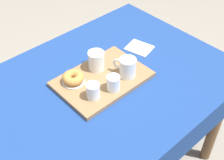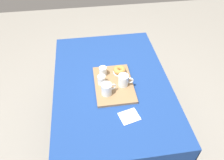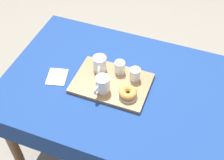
{
  "view_description": "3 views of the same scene",
  "coord_description": "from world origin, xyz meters",
  "px_view_note": "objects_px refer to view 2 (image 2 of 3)",
  "views": [
    {
      "loc": [
        0.69,
        0.86,
        1.8
      ],
      "look_at": [
        -0.06,
        0.05,
        0.8
      ],
      "focal_mm": 50.14,
      "sensor_mm": 36.0,
      "label": 1
    },
    {
      "loc": [
        -1.28,
        0.18,
        2.03
      ],
      "look_at": [
        -0.03,
        0.0,
        0.8
      ],
      "focal_mm": 34.82,
      "sensor_mm": 36.0,
      "label": 2
    },
    {
      "loc": [
        0.38,
        -1.14,
        2.12
      ],
      "look_at": [
        -0.04,
        -0.01,
        0.8
      ],
      "focal_mm": 49.45,
      "sensor_mm": 36.0,
      "label": 3
    }
  ],
  "objects_px": {
    "tea_mug_right": "(124,81)",
    "donut_plate_left": "(119,72)",
    "dining_table": "(112,89)",
    "serving_tray": "(114,84)",
    "paper_napkin": "(129,116)",
    "sugar_donut_left": "(120,70)",
    "tea_mug_left": "(107,89)",
    "water_glass_far": "(102,80)",
    "water_glass_near": "(103,71)"
  },
  "relations": [
    {
      "from": "serving_tray",
      "to": "donut_plate_left",
      "type": "bearing_deg",
      "value": -29.02
    },
    {
      "from": "water_glass_far",
      "to": "donut_plate_left",
      "type": "bearing_deg",
      "value": -56.9
    },
    {
      "from": "sugar_donut_left",
      "to": "paper_napkin",
      "type": "bearing_deg",
      "value": 179.3
    },
    {
      "from": "sugar_donut_left",
      "to": "paper_napkin",
      "type": "height_order",
      "value": "sugar_donut_left"
    },
    {
      "from": "water_glass_near",
      "to": "paper_napkin",
      "type": "xyz_separation_m",
      "value": [
        -0.45,
        -0.14,
        -0.05
      ]
    },
    {
      "from": "dining_table",
      "to": "tea_mug_left",
      "type": "height_order",
      "value": "tea_mug_left"
    },
    {
      "from": "dining_table",
      "to": "water_glass_near",
      "type": "height_order",
      "value": "water_glass_near"
    },
    {
      "from": "serving_tray",
      "to": "tea_mug_left",
      "type": "distance_m",
      "value": 0.14
    },
    {
      "from": "tea_mug_right",
      "to": "water_glass_near",
      "type": "relative_size",
      "value": 1.62
    },
    {
      "from": "tea_mug_right",
      "to": "donut_plate_left",
      "type": "bearing_deg",
      "value": 2.44
    },
    {
      "from": "tea_mug_left",
      "to": "sugar_donut_left",
      "type": "height_order",
      "value": "tea_mug_left"
    },
    {
      "from": "water_glass_far",
      "to": "donut_plate_left",
      "type": "relative_size",
      "value": 0.68
    },
    {
      "from": "sugar_donut_left",
      "to": "tea_mug_left",
      "type": "bearing_deg",
      "value": 148.63
    },
    {
      "from": "paper_napkin",
      "to": "water_glass_near",
      "type": "bearing_deg",
      "value": 16.95
    },
    {
      "from": "serving_tray",
      "to": "tea_mug_left",
      "type": "height_order",
      "value": "tea_mug_left"
    },
    {
      "from": "dining_table",
      "to": "paper_napkin",
      "type": "xyz_separation_m",
      "value": [
        -0.38,
        -0.07,
        0.1
      ]
    },
    {
      "from": "water_glass_near",
      "to": "tea_mug_right",
      "type": "bearing_deg",
      "value": -134.28
    },
    {
      "from": "donut_plate_left",
      "to": "paper_napkin",
      "type": "bearing_deg",
      "value": 179.3
    },
    {
      "from": "serving_tray",
      "to": "paper_napkin",
      "type": "xyz_separation_m",
      "value": [
        -0.33,
        -0.06,
        -0.01
      ]
    },
    {
      "from": "tea_mug_right",
      "to": "dining_table",
      "type": "bearing_deg",
      "value": 48.92
    },
    {
      "from": "dining_table",
      "to": "serving_tray",
      "type": "relative_size",
      "value": 3.14
    },
    {
      "from": "tea_mug_left",
      "to": "serving_tray",
      "type": "bearing_deg",
      "value": -34.06
    },
    {
      "from": "paper_napkin",
      "to": "dining_table",
      "type": "bearing_deg",
      "value": 11.02
    },
    {
      "from": "donut_plate_left",
      "to": "tea_mug_left",
      "type": "bearing_deg",
      "value": 148.63
    },
    {
      "from": "water_glass_near",
      "to": "donut_plate_left",
      "type": "xyz_separation_m",
      "value": [
        0.0,
        -0.14,
        -0.03
      ]
    },
    {
      "from": "tea_mug_left",
      "to": "tea_mug_right",
      "type": "distance_m",
      "value": 0.16
    },
    {
      "from": "tea_mug_right",
      "to": "paper_napkin",
      "type": "relative_size",
      "value": 0.92
    },
    {
      "from": "dining_table",
      "to": "donut_plate_left",
      "type": "relative_size",
      "value": 12.47
    },
    {
      "from": "tea_mug_left",
      "to": "water_glass_near",
      "type": "relative_size",
      "value": 1.6
    },
    {
      "from": "tea_mug_right",
      "to": "paper_napkin",
      "type": "xyz_separation_m",
      "value": [
        -0.3,
        0.01,
        -0.06
      ]
    },
    {
      "from": "dining_table",
      "to": "sugar_donut_left",
      "type": "distance_m",
      "value": 0.18
    },
    {
      "from": "dining_table",
      "to": "tea_mug_right",
      "type": "distance_m",
      "value": 0.2
    },
    {
      "from": "serving_tray",
      "to": "sugar_donut_left",
      "type": "distance_m",
      "value": 0.15
    },
    {
      "from": "serving_tray",
      "to": "tea_mug_left",
      "type": "bearing_deg",
      "value": 145.94
    },
    {
      "from": "water_glass_far",
      "to": "sugar_donut_left",
      "type": "bearing_deg",
      "value": -56.9
    },
    {
      "from": "tea_mug_left",
      "to": "tea_mug_right",
      "type": "relative_size",
      "value": 0.99
    },
    {
      "from": "water_glass_near",
      "to": "paper_napkin",
      "type": "height_order",
      "value": "water_glass_near"
    },
    {
      "from": "dining_table",
      "to": "serving_tray",
      "type": "height_order",
      "value": "serving_tray"
    },
    {
      "from": "water_glass_near",
      "to": "tea_mug_left",
      "type": "bearing_deg",
      "value": -178.79
    },
    {
      "from": "dining_table",
      "to": "tea_mug_left",
      "type": "relative_size",
      "value": 11.42
    },
    {
      "from": "tea_mug_right",
      "to": "paper_napkin",
      "type": "height_order",
      "value": "tea_mug_right"
    },
    {
      "from": "tea_mug_left",
      "to": "tea_mug_right",
      "type": "xyz_separation_m",
      "value": [
        0.08,
        -0.14,
        0.0
      ]
    },
    {
      "from": "tea_mug_left",
      "to": "paper_napkin",
      "type": "bearing_deg",
      "value": -149.86
    },
    {
      "from": "dining_table",
      "to": "paper_napkin",
      "type": "height_order",
      "value": "paper_napkin"
    },
    {
      "from": "water_glass_far",
      "to": "donut_plate_left",
      "type": "xyz_separation_m",
      "value": [
        0.11,
        -0.16,
        -0.03
      ]
    },
    {
      "from": "tea_mug_left",
      "to": "paper_napkin",
      "type": "distance_m",
      "value": 0.27
    },
    {
      "from": "paper_napkin",
      "to": "sugar_donut_left",
      "type": "bearing_deg",
      "value": -0.7
    },
    {
      "from": "dining_table",
      "to": "paper_napkin",
      "type": "bearing_deg",
      "value": -168.98
    },
    {
      "from": "paper_napkin",
      "to": "tea_mug_right",
      "type": "bearing_deg",
      "value": -2.25
    },
    {
      "from": "dining_table",
      "to": "donut_plate_left",
      "type": "height_order",
      "value": "donut_plate_left"
    }
  ]
}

